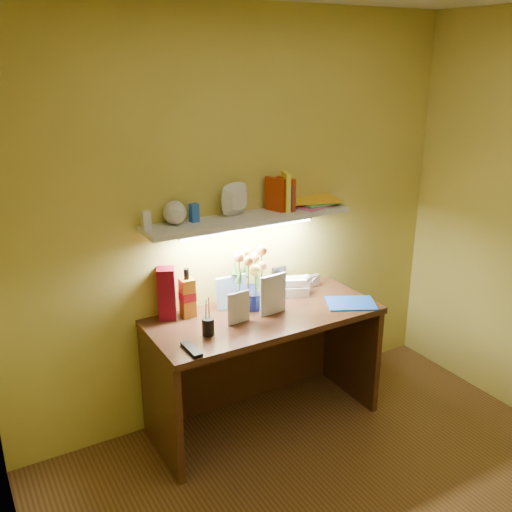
{
  "coord_description": "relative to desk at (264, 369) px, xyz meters",
  "views": [
    {
      "loc": [
        -1.59,
        -1.46,
        2.2
      ],
      "look_at": [
        0.03,
        1.35,
        1.07
      ],
      "focal_mm": 40.0,
      "sensor_mm": 36.0,
      "label": 1
    }
  ],
  "objects": [
    {
      "name": "wall_shelf",
      "position": [
        0.02,
        0.18,
        0.96
      ],
      "size": [
        1.32,
        0.32,
        0.27
      ],
      "color": "silver",
      "rests_on": "ground"
    },
    {
      "name": "art_card",
      "position": [
        -0.12,
        0.19,
        0.47
      ],
      "size": [
        0.2,
        0.04,
        0.2
      ],
      "primitive_type": null,
      "rotation": [
        0.0,
        0.0,
        -0.01
      ],
      "color": "silver",
      "rests_on": "desk"
    },
    {
      "name": "desk_clock",
      "position": [
        0.51,
        0.21,
        0.41
      ],
      "size": [
        0.08,
        0.04,
        0.08
      ],
      "primitive_type": "cube",
      "rotation": [
        0.0,
        0.0,
        0.01
      ],
      "color": "silver",
      "rests_on": "desk"
    },
    {
      "name": "flower_bouquet",
      "position": [
        -0.0,
        0.15,
        0.56
      ],
      "size": [
        0.28,
        0.28,
        0.36
      ],
      "primitive_type": null,
      "rotation": [
        0.0,
        0.0,
        -0.3
      ],
      "color": "#0A0F3B",
      "rests_on": "desk"
    },
    {
      "name": "telephone",
      "position": [
        0.31,
        0.18,
        0.44
      ],
      "size": [
        0.26,
        0.23,
        0.13
      ],
      "primitive_type": null,
      "rotation": [
        0.0,
        0.0,
        -0.43
      ],
      "color": "#EFE2C8",
      "rests_on": "desk"
    },
    {
      "name": "whisky_box",
      "position": [
        -0.52,
        0.24,
        0.53
      ],
      "size": [
        0.13,
        0.13,
        0.31
      ],
      "primitive_type": "cube",
      "rotation": [
        0.0,
        0.0,
        -0.41
      ],
      "color": "#600615",
      "rests_on": "desk"
    },
    {
      "name": "desk",
      "position": [
        0.0,
        0.0,
        0.0
      ],
      "size": [
        1.4,
        0.6,
        0.75
      ],
      "primitive_type": "cube",
      "color": "#331C0E",
      "rests_on": "ground"
    },
    {
      "name": "desk_book_b",
      "position": [
        -0.04,
        -0.03,
        0.5
      ],
      "size": [
        0.18,
        0.03,
        0.25
      ],
      "primitive_type": "imported",
      "rotation": [
        0.0,
        0.0,
        0.05
      ],
      "color": "silver",
      "rests_on": "desk"
    },
    {
      "name": "tv_remote",
      "position": [
        -0.56,
        -0.2,
        0.38
      ],
      "size": [
        0.05,
        0.18,
        0.02
      ],
      "primitive_type": "cube",
      "rotation": [
        0.0,
        0.0,
        0.02
      ],
      "color": "black",
      "rests_on": "desk"
    },
    {
      "name": "blue_folder",
      "position": [
        0.54,
        -0.14,
        0.38
      ],
      "size": [
        0.36,
        0.33,
        0.01
      ],
      "primitive_type": "cube",
      "rotation": [
        0.0,
        0.0,
        -0.47
      ],
      "color": "blue",
      "rests_on": "desk"
    },
    {
      "name": "whisky_bottle",
      "position": [
        -0.41,
        0.2,
        0.52
      ],
      "size": [
        0.08,
        0.08,
        0.3
      ],
      "primitive_type": null,
      "rotation": [
        0.0,
        0.0,
        -0.02
      ],
      "color": "#A65E13",
      "rests_on": "desk"
    },
    {
      "name": "pen_cup",
      "position": [
        -0.41,
        -0.08,
        0.46
      ],
      "size": [
        0.08,
        0.08,
        0.17
      ],
      "primitive_type": "cylinder",
      "rotation": [
        0.0,
        0.0,
        -0.19
      ],
      "color": "black",
      "rests_on": "desk"
    },
    {
      "name": "desk_book_a",
      "position": [
        -0.26,
        -0.04,
        0.47
      ],
      "size": [
        0.14,
        0.02,
        0.19
      ],
      "primitive_type": "imported",
      "rotation": [
        0.0,
        0.0,
        0.02
      ],
      "color": "beige",
      "rests_on": "desk"
    }
  ]
}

